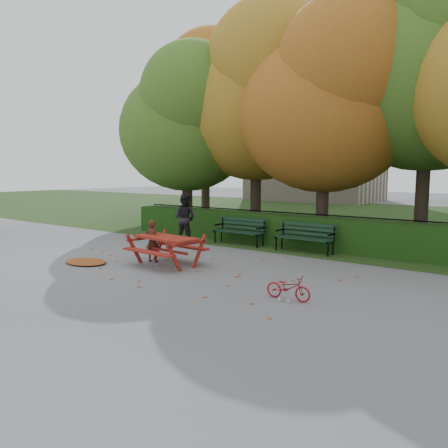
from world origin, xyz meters
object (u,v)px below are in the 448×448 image
Objects in this scene: bench_left at (240,229)px; picnic_table at (166,243)px; tree_d at (441,58)px; tree_f at (207,106)px; adult at (185,218)px; tree_c at (331,100)px; child at (153,241)px; bench_right at (306,235)px; tree_a at (189,120)px; bicycle at (288,288)px; tree_b at (261,95)px.

bench_left reaches higher than picnic_table.
tree_d is 5.11× the size of picnic_table.
adult is at bearing -57.36° from tree_f.
child is (-2.43, -6.01, -4.25)m from tree_c.
tree_f reaches higher than picnic_table.
bench_left is 0.96× the size of picnic_table.
adult is at bearing -169.13° from bench_right.
tree_a reaches higher than bicycle.
adult is at bearing -99.30° from tree_b.
tree_b is 4.88× the size of bench_right.
tree_d reaches higher than adult.
child is at bearing -57.46° from tree_a.
child is 4.76m from bicycle.
picnic_table reaches higher than bicycle.
bench_right is at bearing -128.23° from tree_d.
tree_f is (-11.01, 2.01, -0.29)m from tree_d.
tree_f is 15.43m from bicycle.
tree_a is 7.69m from bench_right.
tree_b is at bearing 106.30° from picnic_table.
child is at bearing -82.92° from tree_b.
bench_right is at bearing 178.45° from adult.
child is at bearing 75.67° from bicycle.
adult is 7.28m from bicycle.
tree_b is 5.87m from bench_left.
tree_d reaches higher than tree_a.
tree_c is at bearing 46.64° from bench_left.
adult reaches higher than child.
tree_a is 0.85× the size of tree_b.
adult is at bearing -75.86° from child.
tree_a is at bearing 130.63° from picnic_table.
tree_d reaches higher than bench_right.
bench_right is at bearing -83.30° from tree_c.
tree_c is 6.36m from adult.
tree_b reaches higher than bench_right.
child reaches higher than bench_left.
bench_left is (-2.13, -2.26, -4.30)m from tree_c.
tree_a is 4.31m from tree_f.
bench_left is at bearing 40.00° from bicycle.
tree_a is 6.52× the size of child.
bench_left and bench_right have the same top height.
picnic_table is (4.20, -5.73, -3.93)m from tree_a.
adult is at bearing 128.73° from picnic_table.
tree_f is (-1.94, 3.66, 1.17)m from tree_a.
picnic_table is at bearing 111.94° from adult.
adult is (-1.47, 2.95, 0.27)m from child.
tree_f is at bearing 146.08° from bench_right.
bench_left is 1.07× the size of adult.
bench_right is at bearing 65.93° from picnic_table.
tree_b is at bearing -27.99° from tree_f.
adult reaches higher than bicycle.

